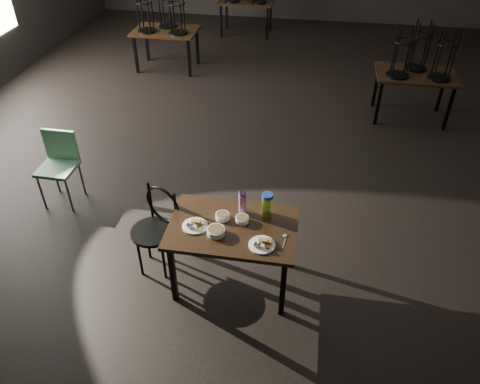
% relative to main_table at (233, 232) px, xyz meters
% --- Properties ---
extents(main_table, '(1.20, 0.80, 0.75)m').
position_rel_main_table_xyz_m(main_table, '(0.00, 0.00, 0.00)').
color(main_table, black).
rests_on(main_table, ground).
extents(plate_left, '(0.24, 0.24, 0.08)m').
position_rel_main_table_xyz_m(plate_left, '(-0.35, -0.07, 0.10)').
color(plate_left, white).
rests_on(plate_left, main_table).
extents(plate_right, '(0.24, 0.24, 0.08)m').
position_rel_main_table_xyz_m(plate_right, '(0.30, -0.21, 0.10)').
color(plate_right, white).
rests_on(plate_right, main_table).
extents(bowl_near, '(0.13, 0.13, 0.05)m').
position_rel_main_table_xyz_m(bowl_near, '(-0.12, 0.09, 0.11)').
color(bowl_near, white).
rests_on(bowl_near, main_table).
extents(bowl_far, '(0.13, 0.13, 0.05)m').
position_rel_main_table_xyz_m(bowl_far, '(0.07, 0.08, 0.11)').
color(bowl_far, white).
rests_on(bowl_far, main_table).
extents(bowl_big, '(0.17, 0.17, 0.06)m').
position_rel_main_table_xyz_m(bowl_big, '(-0.13, -0.13, 0.11)').
color(bowl_big, white).
rests_on(bowl_big, main_table).
extents(juice_carton, '(0.08, 0.08, 0.26)m').
position_rel_main_table_xyz_m(juice_carton, '(0.06, 0.21, 0.20)').
color(juice_carton, '#931A84').
rests_on(juice_carton, main_table).
extents(water_bottle, '(0.12, 0.12, 0.25)m').
position_rel_main_table_xyz_m(water_bottle, '(0.29, 0.22, 0.20)').
color(water_bottle, '#9ECA3B').
rests_on(water_bottle, main_table).
extents(spoon, '(0.05, 0.19, 0.01)m').
position_rel_main_table_xyz_m(spoon, '(0.49, -0.06, 0.08)').
color(spoon, silver).
rests_on(spoon, main_table).
extents(bentwood_chair, '(0.50, 0.49, 0.93)m').
position_rel_main_table_xyz_m(bentwood_chair, '(-0.80, 0.13, -0.12)').
color(bentwood_chair, black).
rests_on(bentwood_chair, ground).
extents(school_chair, '(0.43, 0.43, 0.90)m').
position_rel_main_table_xyz_m(school_chair, '(-2.31, 1.04, -0.13)').
color(school_chair, '#7BC093').
rests_on(school_chair, ground).
extents(bg_table_left, '(1.20, 0.80, 1.48)m').
position_rel_main_table_xyz_m(bg_table_left, '(-2.25, 5.25, 0.11)').
color(bg_table_left, black).
rests_on(bg_table_left, ground).
extents(bg_table_right, '(1.20, 0.80, 1.48)m').
position_rel_main_table_xyz_m(bg_table_right, '(2.14, 3.93, 0.11)').
color(bg_table_right, black).
rests_on(bg_table_right, ground).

